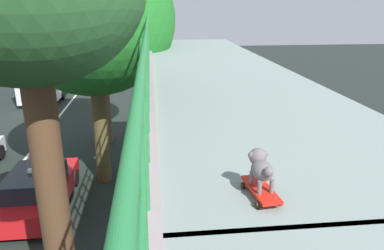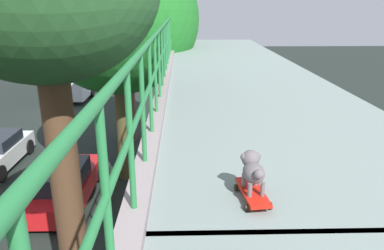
{
  "view_description": "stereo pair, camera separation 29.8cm",
  "coord_description": "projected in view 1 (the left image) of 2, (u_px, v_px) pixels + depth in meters",
  "views": [
    {
      "loc": [
        -0.19,
        -1.09,
        6.72
      ],
      "look_at": [
        0.2,
        2.43,
        5.55
      ],
      "focal_mm": 34.44,
      "sensor_mm": 36.0,
      "label": 1
    },
    {
      "loc": [
        0.11,
        -1.11,
        6.72
      ],
      "look_at": [
        0.2,
        2.43,
        5.55
      ],
      "focal_mm": 34.44,
      "sensor_mm": 36.0,
      "label": 2
    }
  ],
  "objects": [
    {
      "name": "roadside_tree_far",
      "position": [
        92.0,
        21.0,
        12.82
      ],
      "size": [
        5.83,
        5.83,
        8.83
      ],
      "color": "#4C4323",
      "rests_on": "ground"
    },
    {
      "name": "car_red_taxi_fifth",
      "position": [
        39.0,
        190.0,
        12.53
      ],
      "size": [
        1.93,
        4.38,
        1.58
      ],
      "color": "red",
      "rests_on": "ground"
    },
    {
      "name": "toy_skateboard",
      "position": [
        261.0,
        190.0,
        3.0
      ],
      "size": [
        0.25,
        0.51,
        0.08
      ],
      "color": "red",
      "rests_on": "overpass_deck"
    },
    {
      "name": "city_bus",
      "position": [
        55.0,
        67.0,
        29.48
      ],
      "size": [
        2.57,
        11.78,
        3.29
      ],
      "color": "white",
      "rests_on": "ground"
    },
    {
      "name": "roadside_tree_farthest",
      "position": [
        98.0,
        14.0,
        16.85
      ],
      "size": [
        5.61,
        5.61,
        8.39
      ],
      "color": "brown",
      "rests_on": "ground"
    },
    {
      "name": "small_dog",
      "position": [
        261.0,
        166.0,
        2.96
      ],
      "size": [
        0.19,
        0.36,
        0.31
      ],
      "color": "#645A5F",
      "rests_on": "toy_skateboard"
    }
  ]
}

